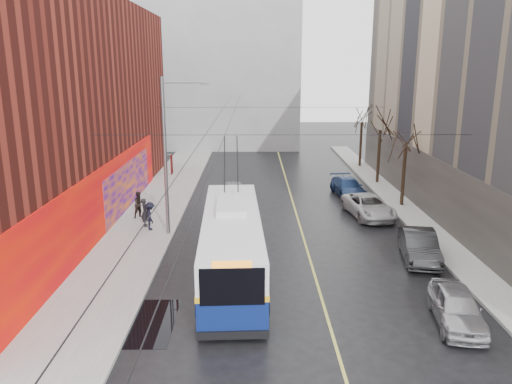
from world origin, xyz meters
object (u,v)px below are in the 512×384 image
streetlight_pole (168,153)px  tree_far (362,114)px  parked_car_c (368,206)px  pedestrian_b (140,205)px  tree_mid (381,121)px  pedestrian_a (145,212)px  trolleybus (232,243)px  parked_car_b (419,246)px  following_car (234,192)px  parked_car_d (348,187)px  tree_near (407,136)px  pedestrian_c (150,216)px  parked_car_a (457,307)px

streetlight_pole → tree_far: size_ratio=1.37×
parked_car_c → pedestrian_b: bearing=173.7°
streetlight_pole → tree_mid: 19.96m
parked_car_c → pedestrian_a: bearing=-179.0°
parked_car_c → trolleybus: bearing=-140.8°
parked_car_b → following_car: parked_car_b is taller
parked_car_d → following_car: bearing=-175.5°
tree_far → parked_car_d: 12.28m
parked_car_d → following_car: size_ratio=1.11×
tree_mid → pedestrian_b: 20.65m
tree_mid → trolleybus: bearing=-121.3°
tree_near → following_car: tree_near is taller
tree_far → pedestrian_a: bearing=-132.1°
parked_car_b → tree_near: bearing=87.2°
streetlight_pole → pedestrian_c: size_ratio=5.35×
tree_near → tree_far: (0.00, 14.00, 0.17)m
pedestrian_a → parked_car_b: bearing=-117.7°
streetlight_pole → parked_car_d: 15.53m
trolleybus → tree_near: bearing=43.4°
tree_mid → pedestrian_c: tree_mid is taller
parked_car_b → following_car: bearing=139.9°
streetlight_pole → following_car: 9.08m
streetlight_pole → pedestrian_c: streetlight_pole is taller
tree_far → parked_car_c: 17.16m
tree_near → parked_car_b: 10.88m
parked_car_a → pedestrian_c: pedestrian_c is taller
tree_near → parked_car_a: (-2.69, -16.29, -4.28)m
tree_far → parked_car_b: size_ratio=1.45×
streetlight_pole → trolleybus: 7.55m
following_car → pedestrian_c: (-4.69, -6.71, 0.28)m
streetlight_pole → pedestrian_a: (-1.75, 1.30, -3.83)m
trolleybus → pedestrian_a: 8.92m
parked_car_d → tree_near: bearing=-49.9°
parked_car_a → pedestrian_c: size_ratio=2.42×
tree_mid → following_car: size_ratio=1.60×
following_car → pedestrian_b: 7.24m
streetlight_pole → following_car: streetlight_pole is taller
tree_near → pedestrian_c: (-16.44, -5.37, -3.98)m
parked_car_a → parked_car_d: 19.32m
tree_mid → parked_car_d: bearing=-128.8°
pedestrian_b → following_car: bearing=-4.7°
following_car → pedestrian_b: pedestrian_b is taller
parked_car_c → parked_car_d: parked_car_c is taller
parked_car_a → pedestrian_a: 18.34m
tree_mid → pedestrian_a: tree_mid is taller
pedestrian_a → parked_car_a: bearing=-137.9°
parked_car_b → parked_car_c: 7.54m
parked_car_d → parked_car_c: bearing=-93.0°
parked_car_c → parked_car_d: size_ratio=1.09×
tree_far → parked_car_d: bearing=-106.2°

